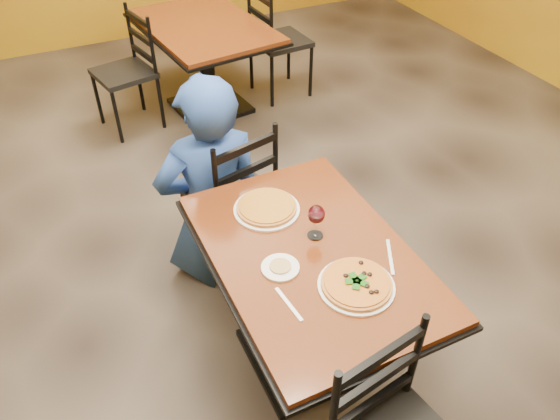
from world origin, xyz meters
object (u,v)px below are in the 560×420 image
chair_main_far (229,192)px  side_plate (280,268)px  table_second (205,47)px  pizza_far (267,207)px  diner (210,180)px  chair_second_right (281,41)px  plate_far (267,209)px  wine_glass (316,220)px  table_main (309,282)px  plate_main (356,286)px  chair_second_left (124,74)px  pizza_main (357,283)px

chair_main_far → side_plate: bearing=69.5°
table_second → pizza_far: bearing=-102.0°
diner → chair_second_right: bearing=-121.3°
table_second → side_plate: 2.75m
chair_second_right → chair_main_far: bearing=142.6°
plate_far → table_second: bearing=78.0°
table_second → wine_glass: 2.61m
chair_second_right → side_plate: (-1.28, -2.68, 0.27)m
table_main → pizza_far: pizza_far is taller
table_main → plate_far: bearing=99.6°
table_main → wine_glass: bearing=51.4°
chair_main_far → wine_glass: 0.89m
plate_far → table_main: bearing=-80.4°
table_second → diner: diner is taller
chair_second_right → plate_far: 2.61m
diner → plate_main: diner is taller
plate_far → wine_glass: 0.29m
pizza_far → wine_glass: 0.29m
plate_far → chair_second_left: bearing=94.8°
table_main → chair_second_left: (-0.25, 2.65, -0.09)m
table_second → chair_second_left: (-0.68, 0.00, -0.10)m
plate_far → pizza_main: bearing=-77.9°
table_second → plate_far: 2.37m
chair_second_left → chair_second_right: size_ratio=0.96×
chair_main_far → diner: size_ratio=0.76×
chair_main_far → plate_far: size_ratio=3.02×
chair_main_far → chair_second_left: (-0.20, 1.77, -0.01)m
chair_second_left → pizza_main: bearing=-5.6°
diner → wine_glass: diner is taller
chair_second_left → pizza_main: (0.32, -2.90, 0.31)m
chair_second_right → diner: (-1.29, -1.81, 0.14)m
plate_far → pizza_far: pizza_far is taller
table_second → pizza_far: 2.38m
chair_main_far → chair_second_right: bearing=-137.4°
side_plate → table_second: bearing=77.5°
plate_main → pizza_far: bearing=102.1°
plate_main → side_plate: (-0.23, 0.22, 0.00)m
chair_second_right → side_plate: size_ratio=6.01×
chair_second_left → pizza_far: bearing=-7.1°
chair_second_left → pizza_main: size_ratio=3.26×
side_plate → wine_glass: (0.22, 0.11, 0.08)m
pizza_main → diner: bearing=102.2°
table_second → chair_main_far: size_ratio=1.48×
pizza_main → side_plate: pizza_main is taller
pizza_far → table_main: bearing=-80.4°
plate_far → pizza_far: size_ratio=1.11×
pizza_main → side_plate: bearing=136.0°
chair_main_far → plate_far: 0.62m
table_main → plate_main: 0.33m
table_second → chair_main_far: bearing=-105.5°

